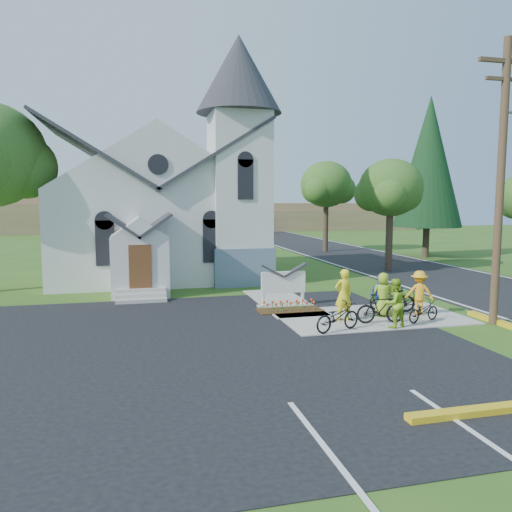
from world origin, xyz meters
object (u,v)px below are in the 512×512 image
object	(u,v)px
bike_4	(407,303)
cyclist_1	(394,303)
cyclist_2	(380,295)
bike_2	(423,311)
cyclist_3	(419,293)
church_sign	(283,283)
utility_pole	(502,173)
bike_3	(392,298)
cyclist_0	(343,295)
bike_0	(338,317)
cyclist_4	(383,294)
bike_1	(381,309)

from	to	relation	value
bike_4	cyclist_1	bearing A→B (deg)	118.41
cyclist_2	bike_4	size ratio (longest dim) A/B	0.90
bike_2	cyclist_3	bearing A→B (deg)	-42.65
church_sign	bike_4	size ratio (longest dim) A/B	1.30
church_sign	cyclist_1	xyz separation A→B (m)	(2.69, -4.40, -0.12)
utility_pole	bike_4	size ratio (longest dim) A/B	5.92
utility_pole	cyclist_3	size ratio (longest dim) A/B	5.81
utility_pole	bike_2	size ratio (longest dim) A/B	6.45
cyclist_3	bike_3	xyz separation A→B (m)	(-0.72, 0.77, -0.33)
cyclist_0	bike_4	xyz separation A→B (m)	(2.87, 0.39, -0.52)
cyclist_1	bike_4	bearing A→B (deg)	-145.38
cyclist_0	bike_0	distance (m)	1.61
cyclist_4	cyclist_1	bearing A→B (deg)	95.27
utility_pole	cyclist_4	size ratio (longest dim) A/B	5.91
bike_3	bike_1	bearing A→B (deg)	165.19
church_sign	bike_0	distance (m)	4.46
church_sign	bike_4	bearing A→B (deg)	-32.41
bike_3	bike_4	size ratio (longest dim) A/B	1.04
bike_1	cyclist_0	bearing A→B (deg)	66.96
bike_1	cyclist_3	world-z (taller)	cyclist_3
bike_2	utility_pole	bearing A→B (deg)	-127.21
bike_1	bike_2	size ratio (longest dim) A/B	1.15
church_sign	bike_1	xyz separation A→B (m)	(2.52, -3.76, -0.44)
cyclist_1	utility_pole	bearing A→B (deg)	162.05
bike_1	cyclist_4	size ratio (longest dim) A/B	1.06
utility_pole	cyclist_3	world-z (taller)	utility_pole
bike_2	bike_4	distance (m)	1.24
cyclist_3	cyclist_4	world-z (taller)	cyclist_3
utility_pole	cyclist_2	bearing A→B (deg)	145.37
cyclist_1	bike_2	world-z (taller)	cyclist_1
bike_1	bike_0	bearing A→B (deg)	115.66
cyclist_0	bike_3	world-z (taller)	cyclist_0
cyclist_2	bike_4	xyz separation A→B (m)	(1.02, -0.30, -0.32)
bike_3	bike_4	world-z (taller)	bike_3
bike_3	utility_pole	bearing A→B (deg)	-109.05
cyclist_0	bike_1	xyz separation A→B (m)	(1.16, -0.68, -0.42)
bike_4	utility_pole	bearing A→B (deg)	-150.53
cyclist_0	cyclist_4	world-z (taller)	cyclist_0
church_sign	cyclist_4	xyz separation A→B (m)	(3.12, -2.80, -0.13)
cyclist_1	bike_1	size ratio (longest dim) A/B	0.96
bike_0	utility_pole	bearing A→B (deg)	-112.51
church_sign	bike_4	world-z (taller)	church_sign
church_sign	utility_pole	size ratio (longest dim) A/B	0.22
cyclist_3	bike_3	size ratio (longest dim) A/B	0.98
bike_0	bike_1	distance (m)	2.05
cyclist_2	bike_2	distance (m)	1.83
cyclist_0	bike_0	world-z (taller)	cyclist_0
cyclist_0	bike_1	bearing A→B (deg)	142.08
cyclist_3	cyclist_2	bearing A→B (deg)	-0.88
bike_0	bike_3	bearing A→B (deg)	-75.03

